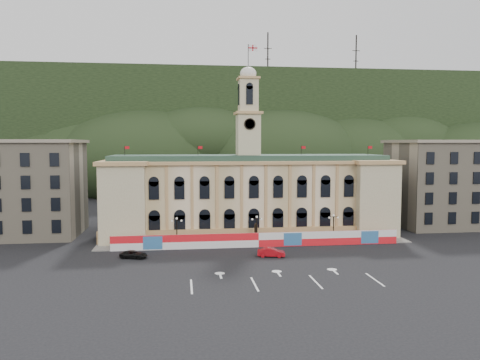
{
  "coord_description": "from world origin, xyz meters",
  "views": [
    {
      "loc": [
        -13.09,
        -63.52,
        17.85
      ],
      "look_at": [
        -2.86,
        18.0,
        11.43
      ],
      "focal_mm": 35.0,
      "sensor_mm": 36.0,
      "label": 1
    }
  ],
  "objects": [
    {
      "name": "hoarding_fence",
      "position": [
        0.06,
        15.07,
        1.25
      ],
      "size": [
        50.0,
        0.44,
        2.5
      ],
      "color": "red",
      "rests_on": "ground"
    },
    {
      "name": "lamp_right",
      "position": [
        14.0,
        17.0,
        3.07
      ],
      "size": [
        1.96,
        0.44,
        5.15
      ],
      "color": "black",
      "rests_on": "ground"
    },
    {
      "name": "black_suv",
      "position": [
        -20.62,
        9.68,
        0.59
      ],
      "size": [
        4.46,
        5.41,
        1.19
      ],
      "primitive_type": "imported",
      "rotation": [
        0.0,
        0.0,
        1.26
      ],
      "color": "black",
      "rests_on": "ground"
    },
    {
      "name": "red_sedan",
      "position": [
        0.85,
        7.9,
        0.72
      ],
      "size": [
        3.33,
        5.0,
        1.44
      ],
      "primitive_type": "imported",
      "rotation": [
        0.0,
        0.0,
        1.36
      ],
      "color": "#AE0C14",
      "rests_on": "ground"
    },
    {
      "name": "lane_markings",
      "position": [
        0.0,
        -5.0,
        0.0
      ],
      "size": [
        26.0,
        10.0,
        0.02
      ],
      "primitive_type": null,
      "color": "white",
      "rests_on": "ground"
    },
    {
      "name": "side_building_left",
      "position": [
        -43.0,
        30.93,
        9.33
      ],
      "size": [
        21.0,
        17.0,
        18.6
      ],
      "color": "tan",
      "rests_on": "ground"
    },
    {
      "name": "side_building_right",
      "position": [
        43.0,
        30.93,
        9.33
      ],
      "size": [
        21.0,
        17.0,
        18.6
      ],
      "color": "tan",
      "rests_on": "ground"
    },
    {
      "name": "lamp_center",
      "position": [
        0.0,
        17.0,
        3.07
      ],
      "size": [
        1.96,
        0.44,
        5.15
      ],
      "color": "black",
      "rests_on": "ground"
    },
    {
      "name": "hill_ridge",
      "position": [
        0.03,
        121.99,
        19.48
      ],
      "size": [
        230.0,
        80.0,
        64.0
      ],
      "color": "black",
      "rests_on": "ground"
    },
    {
      "name": "ground",
      "position": [
        0.0,
        0.0,
        0.0
      ],
      "size": [
        260.0,
        260.0,
        0.0
      ],
      "primitive_type": "plane",
      "color": "black",
      "rests_on": "ground"
    },
    {
      "name": "statue",
      "position": [
        0.0,
        18.0,
        1.19
      ],
      "size": [
        1.4,
        1.4,
        3.72
      ],
      "color": "#595651",
      "rests_on": "ground"
    },
    {
      "name": "pavement",
      "position": [
        0.0,
        17.75,
        0.08
      ],
      "size": [
        56.0,
        5.5,
        0.16
      ],
      "primitive_type": "cube",
      "color": "slate",
      "rests_on": "ground"
    },
    {
      "name": "city_hall",
      "position": [
        0.0,
        27.63,
        7.85
      ],
      "size": [
        56.2,
        17.6,
        37.1
      ],
      "color": "beige",
      "rests_on": "ground"
    },
    {
      "name": "lamp_left",
      "position": [
        -14.0,
        17.0,
        3.07
      ],
      "size": [
        1.96,
        0.44,
        5.15
      ],
      "color": "black",
      "rests_on": "ground"
    }
  ]
}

